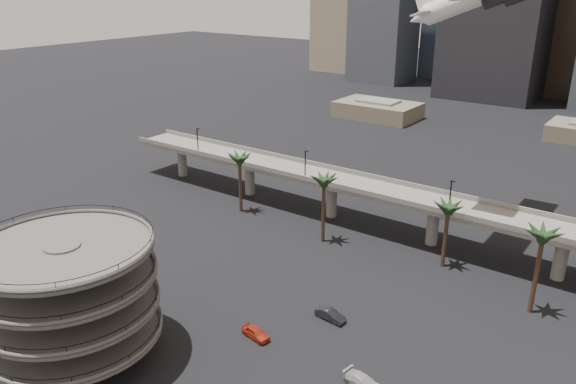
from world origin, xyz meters
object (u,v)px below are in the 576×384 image
Objects in this scene: overpass at (380,195)px; car_b at (330,315)px; car_a at (256,333)px; car_c at (363,382)px; parking_ramp at (69,291)px.

overpass reaches higher than car_b.
car_a is 16.89m from car_c.
overpass is 27.42× the size of car_b.
parking_ramp is at bearing 126.09° from car_c.
car_b is (9.10, -32.28, -6.56)m from overpass.
overpass is 28.48× the size of car_a.
car_b is (5.97, 9.80, 0.00)m from car_a.
overpass is at bearing 20.62° from car_b.
parking_ramp reaches higher than car_b.
parking_ramp is 35.83m from car_b.
car_a is at bearing 46.37° from parking_ramp.
car_a reaches higher than car_c.
car_c is (16.89, -0.07, -0.02)m from car_a.
overpass is 42.70m from car_a.
car_c is at bearing -64.60° from overpass.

